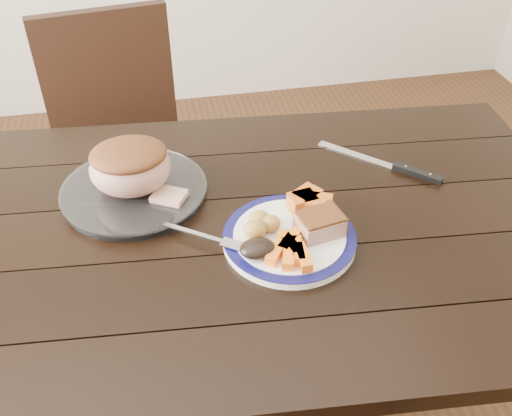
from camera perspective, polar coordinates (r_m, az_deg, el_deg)
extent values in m
cube|color=black|center=(1.22, -3.87, -2.46)|extent=(1.67, 1.04, 0.04)
cube|color=black|center=(1.90, 18.11, -1.87)|extent=(0.07, 0.07, 0.71)
cube|color=black|center=(1.91, -12.41, 3.10)|extent=(0.48, 0.48, 0.04)
cube|color=black|center=(1.95, -14.55, 12.27)|extent=(0.42, 0.11, 0.46)
cube|color=black|center=(2.21, -7.91, 1.69)|extent=(0.04, 0.04, 0.43)
cube|color=black|center=(1.94, -5.26, -4.32)|extent=(0.04, 0.04, 0.43)
cube|color=black|center=(2.18, -17.07, -0.37)|extent=(0.04, 0.04, 0.43)
cube|color=black|center=(1.91, -15.73, -6.78)|extent=(0.04, 0.04, 0.43)
cylinder|color=white|center=(1.16, 3.35, -3.09)|extent=(0.27, 0.27, 0.02)
torus|color=#0E0D41|center=(1.16, 3.36, -2.77)|extent=(0.27, 0.27, 0.02)
cylinder|color=white|center=(1.31, -12.06, 1.55)|extent=(0.32, 0.32, 0.02)
cube|color=tan|center=(1.15, 6.38, -1.66)|extent=(0.10, 0.08, 0.04)
ellipsoid|color=gold|center=(1.13, -0.11, -2.18)|extent=(0.05, 0.04, 0.04)
ellipsoid|color=gold|center=(1.16, 0.32, -1.16)|extent=(0.04, 0.04, 0.04)
ellipsoid|color=gold|center=(1.15, 1.46, -1.55)|extent=(0.04, 0.04, 0.04)
cube|color=orange|center=(1.11, 4.16, -4.26)|extent=(0.03, 0.07, 0.02)
cube|color=orange|center=(1.10, 3.28, -4.77)|extent=(0.04, 0.07, 0.02)
cube|color=orange|center=(1.12, 3.40, -3.65)|extent=(0.04, 0.07, 0.02)
cube|color=orange|center=(1.10, 2.07, -4.39)|extent=(0.06, 0.07, 0.02)
cube|color=orange|center=(1.09, 4.69, -4.93)|extent=(0.02, 0.07, 0.02)
cube|color=orange|center=(1.13, 3.39, -3.32)|extent=(0.06, 0.07, 0.02)
cube|color=orange|center=(1.21, 4.67, 0.52)|extent=(0.06, 0.05, 0.04)
cube|color=orange|center=(1.20, 6.24, 0.26)|extent=(0.07, 0.06, 0.04)
cube|color=orange|center=(1.22, 5.12, 0.96)|extent=(0.07, 0.07, 0.04)
ellipsoid|color=black|center=(1.10, 0.16, -4.06)|extent=(0.07, 0.05, 0.03)
cube|color=silver|center=(1.16, -6.18, -2.57)|extent=(0.12, 0.09, 0.00)
cube|color=silver|center=(1.13, -2.40, -3.69)|extent=(0.05, 0.05, 0.00)
ellipsoid|color=tan|center=(1.27, -12.45, 3.91)|extent=(0.18, 0.15, 0.12)
cube|color=tan|center=(1.26, -8.67, 1.11)|extent=(0.09, 0.08, 0.02)
cube|color=silver|center=(1.44, 9.91, 5.28)|extent=(0.16, 0.16, 0.00)
cube|color=black|center=(1.40, 15.84, 3.37)|extent=(0.10, 0.10, 0.01)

